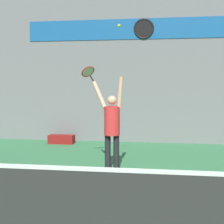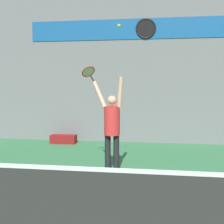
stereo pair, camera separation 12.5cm
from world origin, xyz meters
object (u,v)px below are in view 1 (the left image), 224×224
equipment_bag (61,139)px  tennis_ball (119,26)px  tennis_racket (88,72)px  tennis_player (112,124)px  scoreboard_clock (144,29)px

equipment_bag → tennis_ball: bearing=-54.0°
tennis_racket → equipment_bag: 3.67m
tennis_player → scoreboard_clock: bearing=81.6°
tennis_player → tennis_ball: (0.17, -0.07, 2.10)m
scoreboard_clock → tennis_racket: bearing=-109.7°
scoreboard_clock → tennis_player: size_ratio=0.32×
scoreboard_clock → tennis_ball: bearing=-95.7°
tennis_player → tennis_racket: size_ratio=5.21×
scoreboard_clock → tennis_racket: size_ratio=1.65×
equipment_bag → scoreboard_clock: bearing=11.7°
tennis_player → equipment_bag: bearing=124.6°
scoreboard_clock → tennis_racket: (-1.14, -3.19, -1.53)m
tennis_racket → tennis_ball: (0.77, -0.47, 0.95)m
scoreboard_clock → tennis_ball: size_ratio=9.52×
scoreboard_clock → equipment_bag: scoreboard_clock is taller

